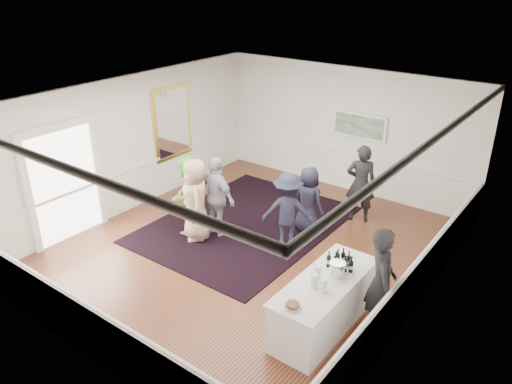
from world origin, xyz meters
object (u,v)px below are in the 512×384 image
Objects in this scene: nut_bowl at (293,306)px; guest_green at (186,195)px; guest_navy at (308,200)px; ice_bucket at (337,270)px; guest_lilac at (217,197)px; guest_dark_a at (287,211)px; bartender at (381,282)px; guest_tan at (196,200)px; guest_dark_b at (361,183)px; serving_table at (324,303)px.

guest_green is at bearing 154.35° from nut_bowl.
guest_navy is 5.81× the size of ice_bucket.
guest_dark_a is (1.50, 0.47, -0.07)m from guest_lilac.
bartender is 3.47m from guest_navy.
guest_green is at bearing 46.62° from guest_navy.
guest_green reaches higher than ice_bucket.
guest_lilac is (0.25, 0.39, -0.01)m from guest_tan.
guest_dark_b is at bearing -122.63° from guest_lilac.
serving_table is 0.98m from bartender.
guest_dark_a is at bearing 136.88° from serving_table.
nut_bowl is (3.62, -1.82, 0.03)m from guest_tan.
guest_tan is 1.10× the size of guest_dark_a.
ice_bucket reaches higher than nut_bowl.
guest_tan is at bearing 65.88° from guest_lilac.
guest_dark_b is (2.41, 2.86, 0.01)m from guest_tan.
guest_lilac reaches higher than guest_navy.
serving_table is 1.27× the size of guest_green.
bartender is 4.43m from guest_tan.
guest_green is 2.26m from guest_dark_a.
guest_lilac is at bearing 96.87° from guest_tan.
ice_bucket is at bearing 111.50° from guest_dark_a.
serving_table is 8.56× the size of ice_bucket.
guest_navy is 3.99m from nut_bowl.
guest_dark_b is (0.66, 2.00, 0.09)m from guest_dark_a.
bartender is 1.04× the size of guest_tan.
serving_table is at bearing 82.12° from guest_dark_b.
bartender is at bearing 28.83° from serving_table.
serving_table is 4.01m from guest_dark_b.
guest_green is at bearing -10.51° from guest_dark_a.
serving_table is 0.61m from ice_bucket.
guest_dark_b is (2.78, 2.76, 0.04)m from guest_green.
ice_bucket is 1.12m from nut_bowl.
guest_tan reaches higher than guest_green.
guest_lilac is (0.62, 0.29, 0.03)m from guest_green.
bartender is at bearing 73.74° from guest_green.
guest_tan is 7.62× the size of nut_bowl.
guest_green is at bearing -155.55° from guest_tan.
nut_bowl is at bearing 117.25° from bartender.
guest_navy is 6.34× the size of nut_bowl.
serving_table is at bearing 66.83° from guest_green.
guest_dark_a is at bearing 100.76° from guest_green.
ice_bucket is at bearing 84.25° from guest_dark_b.
guest_dark_a is 6.36× the size of ice_bucket.
guest_tan is (-3.66, 0.92, 0.46)m from serving_table.
guest_navy is (1.74, 1.70, -0.15)m from guest_tan.
guest_tan is at bearing 66.00° from guest_green.
guest_green is 4.43m from nut_bowl.
guest_dark_b is at bearing -138.41° from guest_dark_a.
serving_table is 1.18× the size of bartender.
guest_dark_b is (2.16, 2.47, 0.01)m from guest_lilac.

